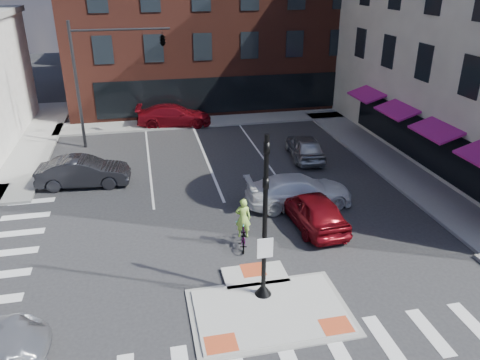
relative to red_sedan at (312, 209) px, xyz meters
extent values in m
plane|color=#28282B|center=(-3.50, -4.99, -0.81)|extent=(120.00, 120.00, 0.00)
cube|color=gray|center=(-3.50, -5.49, -0.78)|extent=(5.40, 3.60, 0.06)
cube|color=#A8A8A3|center=(-3.50, -5.49, -0.75)|extent=(5.00, 3.20, 0.12)
cube|color=#A8A8A3|center=(-3.50, -3.39, -0.75)|extent=(2.40, 1.40, 0.12)
cube|color=#C94823|center=(-5.40, -6.69, -0.68)|extent=(1.00, 0.80, 0.01)
cube|color=#C94823|center=(-1.60, -6.69, -0.68)|extent=(1.00, 0.80, 0.01)
cube|color=#C94823|center=(-3.50, -3.09, -0.68)|extent=(0.90, 0.90, 0.01)
cube|color=gray|center=(-14.50, 15.01, -0.73)|extent=(3.00, 20.00, 0.15)
cube|color=gray|center=(7.30, 5.01, -0.73)|extent=(3.00, 24.00, 0.15)
cube|color=gray|center=(-0.50, 17.01, -0.73)|extent=(26.00, 3.00, 0.15)
cube|color=#4F2118|center=(-0.50, 27.01, 6.69)|extent=(24.00, 18.00, 15.00)
cube|color=black|center=(-0.50, 18.01, 0.99)|extent=(20.00, 0.12, 2.80)
cube|color=black|center=(8.50, 5.01, 0.89)|extent=(0.12, 16.00, 2.60)
cube|color=#C0198B|center=(7.80, 5.01, 2.24)|extent=(1.46, 3.00, 0.58)
cube|color=#C0198B|center=(7.80, 11.01, 2.24)|extent=(1.46, 3.00, 0.58)
cube|color=slate|center=(-7.50, 47.01, 4.19)|extent=(10.00, 12.00, 10.00)
cube|color=brown|center=(5.50, 49.01, 5.19)|extent=(12.00, 12.00, 12.00)
cone|color=black|center=(-3.50, -4.59, -0.46)|extent=(0.60, 0.60, 0.45)
cylinder|color=black|center=(-3.50, -4.59, 2.39)|extent=(0.16, 0.16, 5.80)
cube|color=white|center=(-3.50, -4.71, 1.29)|extent=(0.55, 0.04, 0.75)
imported|color=black|center=(-3.50, -4.59, 4.49)|extent=(0.18, 0.22, 1.10)
imported|color=black|center=(-3.50, -4.59, 3.29)|extent=(0.18, 0.22, 1.10)
cylinder|color=black|center=(-11.00, 13.01, 3.19)|extent=(0.20, 0.20, 8.00)
cylinder|color=black|center=(-8.00, 13.01, 6.59)|extent=(6.00, 0.14, 0.14)
imported|color=black|center=(-5.50, 13.01, 5.99)|extent=(0.48, 2.24, 0.90)
imported|color=maroon|center=(0.00, 0.00, 0.00)|extent=(2.27, 4.86, 1.61)
imported|color=white|center=(0.06, 2.01, -0.04)|extent=(5.34, 2.26, 1.54)
imported|color=black|center=(-10.51, 6.68, -0.01)|extent=(4.94, 2.05, 1.59)
imported|color=#9EA1A4|center=(2.51, 8.01, -0.05)|extent=(2.22, 4.60, 1.51)
imported|color=maroon|center=(-4.82, 16.51, -0.01)|extent=(5.72, 2.84, 1.60)
imported|color=#3F3F44|center=(-3.46, -1.12, -0.35)|extent=(0.95, 1.83, 0.92)
imported|color=#9DD44A|center=(-3.46, -1.12, 0.52)|extent=(0.71, 0.54, 1.76)
camera|label=1|loc=(-7.19, -17.68, 9.82)|focal=35.00mm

